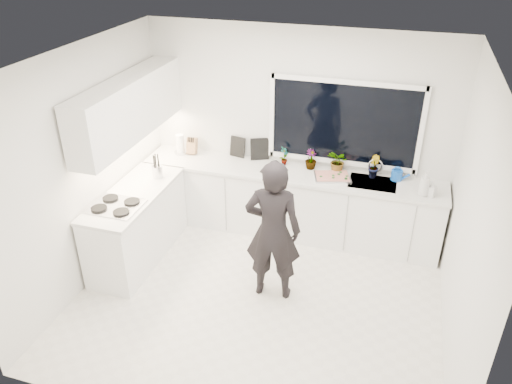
% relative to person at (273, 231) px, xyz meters
% --- Properties ---
extents(floor, '(4.00, 3.50, 0.02)m').
position_rel_person_xyz_m(floor, '(-0.12, -0.15, -0.85)').
color(floor, beige).
rests_on(floor, ground).
extents(wall_back, '(4.00, 0.02, 2.70)m').
position_rel_person_xyz_m(wall_back, '(-0.12, 1.61, 0.51)').
color(wall_back, white).
rests_on(wall_back, ground).
extents(wall_left, '(0.02, 3.50, 2.70)m').
position_rel_person_xyz_m(wall_left, '(-2.13, -0.15, 0.51)').
color(wall_left, white).
rests_on(wall_left, ground).
extents(wall_right, '(0.02, 3.50, 2.70)m').
position_rel_person_xyz_m(wall_right, '(1.89, -0.15, 0.51)').
color(wall_right, white).
rests_on(wall_right, ground).
extents(ceiling, '(4.00, 3.50, 0.02)m').
position_rel_person_xyz_m(ceiling, '(-0.12, -0.15, 1.87)').
color(ceiling, white).
rests_on(ceiling, wall_back).
extents(window, '(1.80, 0.02, 1.00)m').
position_rel_person_xyz_m(window, '(0.48, 1.57, 0.71)').
color(window, black).
rests_on(window, wall_back).
extents(base_cabinets_back, '(3.92, 0.58, 0.88)m').
position_rel_person_xyz_m(base_cabinets_back, '(-0.12, 1.30, -0.40)').
color(base_cabinets_back, white).
rests_on(base_cabinets_back, floor).
extents(base_cabinets_left, '(0.58, 1.60, 0.88)m').
position_rel_person_xyz_m(base_cabinets_left, '(-1.79, 0.20, -0.40)').
color(base_cabinets_left, white).
rests_on(base_cabinets_left, floor).
extents(countertop_back, '(3.94, 0.62, 0.04)m').
position_rel_person_xyz_m(countertop_back, '(-0.12, 1.29, 0.06)').
color(countertop_back, silver).
rests_on(countertop_back, base_cabinets_back).
extents(countertop_left, '(0.62, 1.60, 0.04)m').
position_rel_person_xyz_m(countertop_left, '(-1.79, 0.20, 0.06)').
color(countertop_left, silver).
rests_on(countertop_left, base_cabinets_left).
extents(upper_cabinets, '(0.34, 2.10, 0.70)m').
position_rel_person_xyz_m(upper_cabinets, '(-1.91, 0.55, 1.01)').
color(upper_cabinets, white).
rests_on(upper_cabinets, wall_left).
extents(sink, '(0.58, 0.42, 0.14)m').
position_rel_person_xyz_m(sink, '(0.93, 1.30, 0.03)').
color(sink, silver).
rests_on(sink, countertop_back).
extents(faucet, '(0.03, 0.03, 0.22)m').
position_rel_person_xyz_m(faucet, '(0.93, 1.50, 0.19)').
color(faucet, silver).
rests_on(faucet, countertop_back).
extents(stovetop, '(0.56, 0.48, 0.03)m').
position_rel_person_xyz_m(stovetop, '(-1.81, -0.15, 0.09)').
color(stovetop, black).
rests_on(stovetop, countertop_left).
extents(person, '(0.65, 0.47, 1.68)m').
position_rel_person_xyz_m(person, '(0.00, 0.00, 0.00)').
color(person, black).
rests_on(person, floor).
extents(pizza_tray, '(0.52, 0.44, 0.03)m').
position_rel_person_xyz_m(pizza_tray, '(0.43, 1.27, 0.09)').
color(pizza_tray, '#BBBABF').
rests_on(pizza_tray, countertop_back).
extents(pizza, '(0.47, 0.39, 0.01)m').
position_rel_person_xyz_m(pizza, '(0.43, 1.27, 0.11)').
color(pizza, '#B33E17').
rests_on(pizza, pizza_tray).
extents(watering_can, '(0.15, 0.15, 0.13)m').
position_rel_person_xyz_m(watering_can, '(1.20, 1.46, 0.14)').
color(watering_can, blue).
rests_on(watering_can, countertop_back).
extents(paper_towel_roll, '(0.13, 0.13, 0.26)m').
position_rel_person_xyz_m(paper_towel_roll, '(-1.71, 1.40, 0.21)').
color(paper_towel_roll, white).
rests_on(paper_towel_roll, countertop_back).
extents(knife_block, '(0.13, 0.11, 0.22)m').
position_rel_person_xyz_m(knife_block, '(-1.55, 1.44, 0.19)').
color(knife_block, brown).
rests_on(knife_block, countertop_back).
extents(utensil_crock, '(0.17, 0.17, 0.16)m').
position_rel_person_xyz_m(utensil_crock, '(-1.68, 0.65, 0.16)').
color(utensil_crock, '#B5B5BA').
rests_on(utensil_crock, countertop_left).
extents(picture_frame_large, '(0.22, 0.06, 0.28)m').
position_rel_person_xyz_m(picture_frame_large, '(-0.92, 1.54, 0.22)').
color(picture_frame_large, black).
rests_on(picture_frame_large, countertop_back).
extents(picture_frame_small, '(0.24, 0.12, 0.30)m').
position_rel_person_xyz_m(picture_frame_small, '(-0.61, 1.54, 0.23)').
color(picture_frame_small, black).
rests_on(picture_frame_small, countertop_back).
extents(herb_plants, '(1.29, 0.35, 0.30)m').
position_rel_person_xyz_m(herb_plants, '(0.41, 1.46, 0.22)').
color(herb_plants, '#26662D').
rests_on(herb_plants, countertop_back).
extents(soap_bottles, '(0.24, 0.18, 0.32)m').
position_rel_person_xyz_m(soap_bottles, '(1.55, 1.15, 0.23)').
color(soap_bottles, '#D8BF66').
rests_on(soap_bottles, countertop_back).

